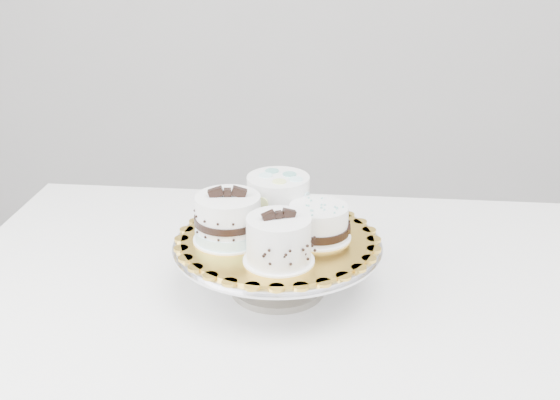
{
  "coord_description": "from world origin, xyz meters",
  "views": [
    {
      "loc": [
        -0.0,
        -1.0,
        1.37
      ],
      "look_at": [
        -0.01,
        0.07,
        0.92
      ],
      "focal_mm": 45.0,
      "sensor_mm": 36.0,
      "label": 1
    }
  ],
  "objects_px": {
    "table": "(298,320)",
    "cake_banded": "(228,220)",
    "cake_stand": "(278,257)",
    "cake_swirl": "(279,241)",
    "cake_board": "(278,239)",
    "cake_dots": "(278,198)",
    "cake_ribbon": "(319,223)"
  },
  "relations": [
    {
      "from": "table",
      "to": "cake_board",
      "type": "bearing_deg",
      "value": -149.55
    },
    {
      "from": "cake_stand",
      "to": "table",
      "type": "bearing_deg",
      "value": 24.93
    },
    {
      "from": "cake_board",
      "to": "cake_banded",
      "type": "xyz_separation_m",
      "value": [
        -0.08,
        -0.01,
        0.04
      ]
    },
    {
      "from": "cake_swirl",
      "to": "cake_dots",
      "type": "bearing_deg",
      "value": 73.89
    },
    {
      "from": "cake_dots",
      "to": "cake_banded",
      "type": "bearing_deg",
      "value": -118.77
    },
    {
      "from": "cake_swirl",
      "to": "cake_ribbon",
      "type": "height_order",
      "value": "cake_swirl"
    },
    {
      "from": "cake_board",
      "to": "cake_swirl",
      "type": "relative_size",
      "value": 2.57
    },
    {
      "from": "cake_banded",
      "to": "cake_ribbon",
      "type": "height_order",
      "value": "cake_banded"
    },
    {
      "from": "table",
      "to": "cake_board",
      "type": "relative_size",
      "value": 4.15
    },
    {
      "from": "table",
      "to": "cake_swirl",
      "type": "height_order",
      "value": "cake_swirl"
    },
    {
      "from": "table",
      "to": "cake_stand",
      "type": "bearing_deg",
      "value": -149.55
    },
    {
      "from": "cake_dots",
      "to": "cake_ribbon",
      "type": "relative_size",
      "value": 1.17
    },
    {
      "from": "cake_stand",
      "to": "cake_swirl",
      "type": "distance_m",
      "value": 0.11
    },
    {
      "from": "table",
      "to": "cake_ribbon",
      "type": "height_order",
      "value": "cake_ribbon"
    },
    {
      "from": "cake_dots",
      "to": "cake_ribbon",
      "type": "bearing_deg",
      "value": -32.25
    },
    {
      "from": "cake_stand",
      "to": "cake_ribbon",
      "type": "relative_size",
      "value": 3.05
    },
    {
      "from": "cake_stand",
      "to": "cake_swirl",
      "type": "bearing_deg",
      "value": -88.21
    },
    {
      "from": "cake_swirl",
      "to": "cake_dots",
      "type": "height_order",
      "value": "cake_swirl"
    },
    {
      "from": "cake_swirl",
      "to": "cake_banded",
      "type": "relative_size",
      "value": 1.05
    },
    {
      "from": "table",
      "to": "cake_banded",
      "type": "height_order",
      "value": "cake_banded"
    },
    {
      "from": "cake_swirl",
      "to": "cake_board",
      "type": "bearing_deg",
      "value": 74.91
    },
    {
      "from": "cake_ribbon",
      "to": "table",
      "type": "bearing_deg",
      "value": 161.01
    },
    {
      "from": "cake_board",
      "to": "cake_ribbon",
      "type": "xyz_separation_m",
      "value": [
        0.07,
        0.0,
        0.03
      ]
    },
    {
      "from": "cake_stand",
      "to": "cake_swirl",
      "type": "height_order",
      "value": "cake_swirl"
    },
    {
      "from": "cake_swirl",
      "to": "cake_banded",
      "type": "xyz_separation_m",
      "value": [
        -0.08,
        0.08,
        0.0
      ]
    },
    {
      "from": "table",
      "to": "cake_banded",
      "type": "bearing_deg",
      "value": -163.82
    },
    {
      "from": "cake_board",
      "to": "cake_dots",
      "type": "bearing_deg",
      "value": 89.72
    },
    {
      "from": "table",
      "to": "cake_banded",
      "type": "xyz_separation_m",
      "value": [
        -0.12,
        -0.02,
        0.21
      ]
    },
    {
      "from": "cake_dots",
      "to": "cake_ribbon",
      "type": "height_order",
      "value": "cake_dots"
    },
    {
      "from": "table",
      "to": "cake_stand",
      "type": "height_order",
      "value": "cake_stand"
    },
    {
      "from": "cake_banded",
      "to": "cake_dots",
      "type": "distance_m",
      "value": 0.12
    },
    {
      "from": "cake_board",
      "to": "cake_banded",
      "type": "distance_m",
      "value": 0.09
    }
  ]
}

